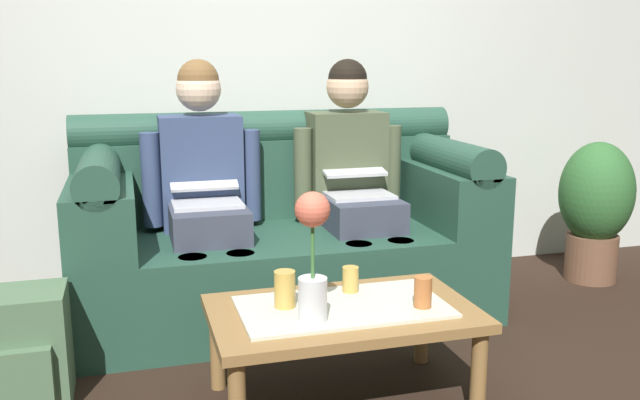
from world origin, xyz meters
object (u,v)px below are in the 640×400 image
at_px(person_right, 353,175).
at_px(potted_plant, 595,205).
at_px(couch, 281,236).
at_px(coffee_table, 342,320).
at_px(cup_near_left, 350,279).
at_px(flower_vase, 313,252).
at_px(cup_near_right, 423,292).
at_px(backpack_left, 24,349).
at_px(person_left, 204,183).
at_px(cup_far_center, 285,289).

xyz_separation_m(person_right, potted_plant, (1.41, -0.03, -0.23)).
relative_size(couch, potted_plant, 2.47).
distance_m(coffee_table, cup_near_left, 0.18).
height_order(flower_vase, cup_near_right, flower_vase).
bearing_deg(person_right, potted_plant, -1.14).
bearing_deg(coffee_table, backpack_left, 164.40).
bearing_deg(backpack_left, coffee_table, -15.60).
relative_size(couch, coffee_table, 2.06).
bearing_deg(flower_vase, potted_plant, 28.71).
distance_m(person_left, cup_near_left, 0.98).
distance_m(person_left, backpack_left, 1.09).
distance_m(coffee_table, potted_plant, 2.01).
bearing_deg(person_left, couch, 0.29).
relative_size(couch, flower_vase, 4.43).
bearing_deg(potted_plant, person_left, 179.24).
relative_size(cup_far_center, backpack_left, 0.31).
xyz_separation_m(person_left, potted_plant, (2.14, -0.03, -0.23)).
distance_m(person_left, coffee_table, 1.09).
height_order(person_right, coffee_table, person_right).
bearing_deg(cup_near_right, cup_near_left, 130.85).
distance_m(flower_vase, cup_near_left, 0.36).
distance_m(couch, cup_near_left, 0.85).
bearing_deg(potted_plant, cup_near_right, -145.50).
relative_size(person_right, cup_near_right, 11.17).
distance_m(backpack_left, potted_plant, 2.95).
xyz_separation_m(cup_near_left, potted_plant, (1.70, 0.81, 0.01)).
bearing_deg(backpack_left, cup_near_right, -16.34).
distance_m(cup_near_right, potted_plant, 1.83).
height_order(cup_near_left, cup_near_right, cup_near_right).
relative_size(coffee_table, cup_near_left, 9.88).
relative_size(couch, cup_near_left, 20.37).
xyz_separation_m(backpack_left, potted_plant, (2.87, 0.64, 0.22)).
bearing_deg(person_right, person_left, 179.97).
bearing_deg(cup_near_right, flower_vase, -178.67).
height_order(coffee_table, cup_far_center, cup_far_center).
distance_m(cup_far_center, potted_plant, 2.17).
bearing_deg(person_right, flower_vase, -115.05).
xyz_separation_m(person_right, cup_far_center, (-0.56, -0.93, -0.22)).
xyz_separation_m(person_left, cup_near_right, (0.63, -1.06, -0.23)).
relative_size(person_right, flower_vase, 2.81).
xyz_separation_m(flower_vase, cup_near_right, (0.40, 0.01, -0.18)).
distance_m(coffee_table, backpack_left, 1.14).
bearing_deg(person_left, cup_near_left, -62.62).
bearing_deg(flower_vase, couch, 82.73).
relative_size(couch, person_left, 1.58).
distance_m(person_left, potted_plant, 2.15).
bearing_deg(cup_far_center, cup_near_left, 18.03).
bearing_deg(coffee_table, person_left, 110.56).
xyz_separation_m(person_left, cup_near_left, (0.44, -0.84, -0.24)).
bearing_deg(person_right, cup_near_left, -109.15).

